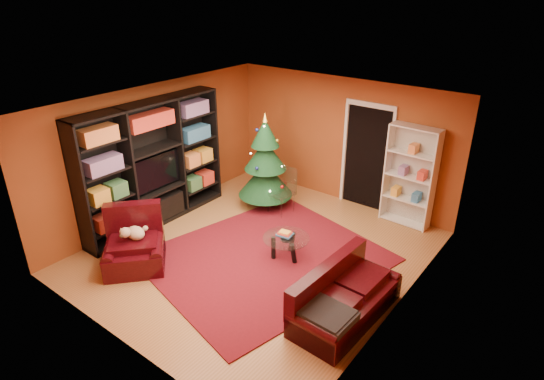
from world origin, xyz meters
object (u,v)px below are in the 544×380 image
Objects in this scene: christmas_tree at (265,162)px; dog at (136,233)px; sofa at (347,294)px; gift_box_teal at (262,194)px; gift_box_red at (280,186)px; white_bookshelf at (410,177)px; armchair at (134,245)px; coffee_table at (286,247)px; media_unit at (153,165)px; acrylic_chair at (281,194)px; rug at (265,258)px; gift_box_green at (277,197)px.

christmas_tree reaches higher than dog.
gift_box_teal is at bearing 58.66° from sofa.
white_bookshelf reaches higher than gift_box_red.
white_bookshelf is 1.96× the size of armchair.
dog is 2.49m from coffee_table.
media_unit is at bearing -124.41° from christmas_tree.
dog is 3.50m from sofa.
sofa is (3.23, -2.79, 0.27)m from gift_box_red.
armchair is at bearing -91.58° from gift_box_teal.
media_unit is 13.01× the size of gift_box_red.
acrylic_chair is at bearing 129.57° from coffee_table.
rug is 2.74m from gift_box_red.
media_unit is 7.70× the size of dog.
gift_box_green is 0.27× the size of armchair.
gift_box_red is 1.11m from acrylic_chair.
media_unit reaches higher than gift_box_green.
gift_box_teal is 0.66× the size of dog.
dog is (-0.31, -3.00, -0.38)m from christmas_tree.
sofa is 1.69m from coffee_table.
acrylic_chair is (0.70, -0.25, 0.30)m from gift_box_teal.
media_unit reaches higher than sofa.
gift_box_teal is (-1.47, 1.75, 0.12)m from rug.
gift_box_red is 2.70m from coffee_table.
white_bookshelf reaches higher than coffee_table.
gift_box_green is 1.16× the size of gift_box_red.
white_bookshelf is (2.80, 0.31, 0.85)m from gift_box_red.
armchair is 0.57× the size of sofa.
sofa is (2.90, -2.25, 0.25)m from gift_box_green.
sofa is (3.28, -2.20, 0.25)m from gift_box_teal.
christmas_tree reaches higher than gift_box_green.
coffee_table is at bearing 41.04° from rug.
rug is at bearing -5.94° from dog.
acrylic_chair is at bearing 55.45° from sofa.
white_bookshelf is at bearing 18.92° from gift_box_green.
armchair is (-0.31, -3.07, -0.57)m from christmas_tree.
white_bookshelf is (1.37, 2.64, 0.96)m from rug.
rug is 1.74m from acrylic_chair.
gift_box_red is at bearing 121.91° from gift_box_green.
acrylic_chair reaches higher than coffee_table.
dog is at bearing -95.98° from christmas_tree.
rug is 15.31× the size of gift_box_red.
gift_box_teal is at bearing 62.32° from media_unit.
media_unit is at bearing -141.43° from white_bookshelf.
dog is at bearing 108.32° from sofa.
christmas_tree is 1.00× the size of white_bookshelf.
armchair reaches higher than coffee_table.
media_unit is at bearing 78.75° from armchair.
dog reaches higher than gift_box_green.
gift_box_red is 0.13× the size of sofa.
acrylic_chair reaches higher than rug.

